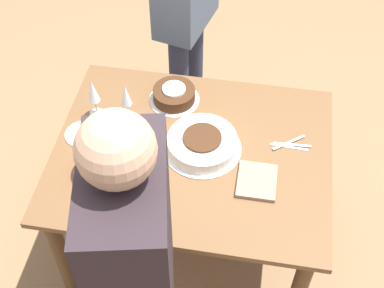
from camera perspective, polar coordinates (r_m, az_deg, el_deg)
name	(u,v)px	position (r m, az deg, el deg)	size (l,w,h in m)	color
ground_plane	(192,236)	(2.94, 0.00, -9.84)	(12.00, 12.00, 0.00)	#8E6B47
dining_table	(192,168)	(2.44, 0.00, -2.54)	(1.22, 0.96, 0.72)	brown
cake_center_white	(202,143)	(2.33, 1.09, 0.06)	(0.35, 0.35, 0.08)	white
cake_front_chocolate	(174,95)	(2.54, -1.92, 5.26)	(0.24, 0.24, 0.08)	white
cake_back_decorated	(101,165)	(2.27, -9.69, -2.26)	(0.24, 0.24, 0.10)	white
wine_glass_near	(135,128)	(2.26, -6.08, 1.68)	(0.07, 0.07, 0.22)	silver
wine_glass_far	(93,92)	(2.44, -10.51, 5.43)	(0.07, 0.07, 0.21)	silver
wine_glass_extra	(126,96)	(2.41, -7.06, 5.06)	(0.06, 0.06, 0.20)	silver
dessert_plate_right	(83,134)	(2.46, -11.57, 1.06)	(0.16, 0.16, 0.01)	beige
fork_pile	(290,145)	(2.40, 10.41, -0.08)	(0.18, 0.11, 0.01)	silver
napkin_stack	(257,181)	(2.25, 6.94, -3.93)	(0.16, 0.19, 0.02)	gray
person_watching	(136,271)	(1.69, -5.96, -13.31)	(0.30, 0.44, 1.71)	#232328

